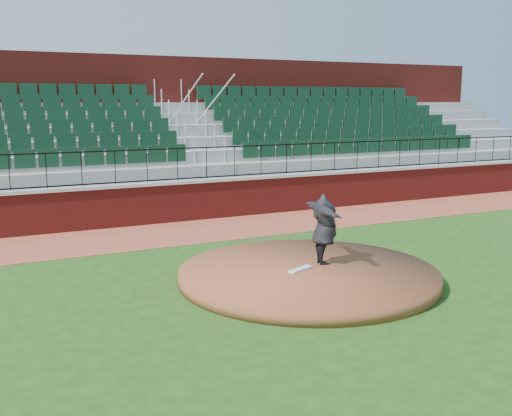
# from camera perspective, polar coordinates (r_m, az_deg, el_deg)

# --- Properties ---
(ground) EXTENTS (90.00, 90.00, 0.00)m
(ground) POSITION_cam_1_polar(r_m,az_deg,el_deg) (12.94, 2.98, -6.73)
(ground) COLOR #1D4313
(ground) RESTS_ON ground
(warning_track) EXTENTS (34.00, 3.20, 0.01)m
(warning_track) POSITION_cam_1_polar(r_m,az_deg,el_deg) (17.68, -5.65, -2.14)
(warning_track) COLOR brown
(warning_track) RESTS_ON ground
(field_wall) EXTENTS (34.00, 0.35, 1.20)m
(field_wall) POSITION_cam_1_polar(r_m,az_deg,el_deg) (19.05, -7.39, 0.53)
(field_wall) COLOR maroon
(field_wall) RESTS_ON ground
(wall_cap) EXTENTS (34.00, 0.45, 0.10)m
(wall_cap) POSITION_cam_1_polar(r_m,az_deg,el_deg) (18.96, -7.44, 2.46)
(wall_cap) COLOR #B7B7B7
(wall_cap) RESTS_ON field_wall
(wall_railing) EXTENTS (34.00, 0.05, 1.00)m
(wall_railing) POSITION_cam_1_polar(r_m,az_deg,el_deg) (18.89, -7.48, 4.12)
(wall_railing) COLOR black
(wall_railing) RESTS_ON wall_cap
(seating_stands) EXTENTS (34.00, 5.10, 4.60)m
(seating_stands) POSITION_cam_1_polar(r_m,az_deg,el_deg) (21.43, -9.91, 6.10)
(seating_stands) COLOR gray
(seating_stands) RESTS_ON ground
(concourse_wall) EXTENTS (34.00, 0.50, 5.50)m
(concourse_wall) POSITION_cam_1_polar(r_m,az_deg,el_deg) (24.10, -11.87, 7.53)
(concourse_wall) COLOR maroon
(concourse_wall) RESTS_ON ground
(pitchers_mound) EXTENTS (5.47, 5.47, 0.25)m
(pitchers_mound) POSITION_cam_1_polar(r_m,az_deg,el_deg) (12.81, 4.97, -6.34)
(pitchers_mound) COLOR brown
(pitchers_mound) RESTS_ON ground
(pitching_rubber) EXTENTS (0.65, 0.39, 0.04)m
(pitching_rubber) POSITION_cam_1_polar(r_m,az_deg,el_deg) (12.67, 4.25, -5.82)
(pitching_rubber) COLOR silver
(pitching_rubber) RESTS_ON pitchers_mound
(pitcher) EXTENTS (0.91, 1.97, 1.55)m
(pitcher) POSITION_cam_1_polar(r_m,az_deg,el_deg) (13.03, 6.51, -1.99)
(pitcher) COLOR black
(pitcher) RESTS_ON pitchers_mound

